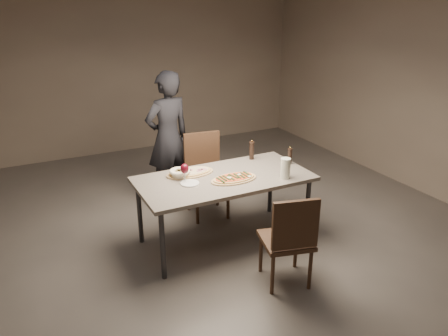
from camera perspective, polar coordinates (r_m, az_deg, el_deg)
name	(u,v)px	position (r m, az deg, el deg)	size (l,w,h in m)	color
room	(224,116)	(4.32, 0.00, 6.80)	(7.00, 7.00, 7.00)	#58514C
dining_table	(224,182)	(4.55, 0.00, -1.84)	(1.80, 0.90, 0.75)	slate
zucchini_pizza	(234,178)	(4.45, 1.30, -1.37)	(0.50, 0.28, 0.05)	tan
ham_pizza	(190,172)	(4.62, -4.45, -0.58)	(0.52, 0.29, 0.04)	tan
bread_basket	(180,173)	(4.54, -5.78, -0.60)	(0.22, 0.22, 0.08)	beige
oil_dish	(243,178)	(4.49, 2.51, -1.32)	(0.13, 0.13, 0.02)	white
pepper_mill_left	(290,156)	(4.91, 8.60, 1.58)	(0.05, 0.05, 0.20)	black
pepper_mill_right	(252,150)	(5.01, 3.64, 2.34)	(0.06, 0.06, 0.23)	black
carafe	(285,168)	(4.51, 8.02, -0.03)	(0.10, 0.10, 0.21)	silver
wine_glass	(185,169)	(4.38, -5.18, -0.17)	(0.09, 0.09, 0.19)	silver
side_plate	(190,183)	(4.38, -4.49, -2.00)	(0.19, 0.19, 0.01)	white
chair_near	(290,236)	(3.95, 8.59, -8.83)	(0.53, 0.53, 0.92)	#3C2619
chair_far	(205,170)	(5.27, -2.49, -0.20)	(0.52, 0.52, 0.99)	#3C2619
diner	(168,138)	(5.55, -7.33, 3.95)	(0.61, 0.40, 1.68)	black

